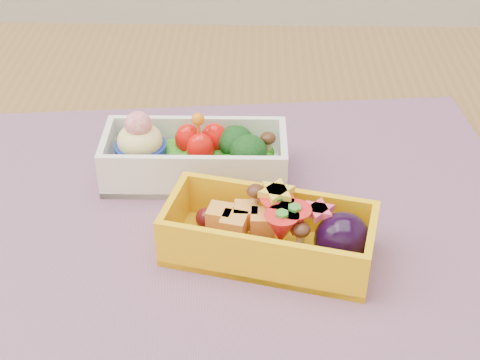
{
  "coord_description": "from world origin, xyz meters",
  "views": [
    {
      "loc": [
        0.07,
        -0.48,
        1.12
      ],
      "look_at": [
        0.06,
        -0.01,
        0.79
      ],
      "focal_mm": 52.61,
      "sensor_mm": 36.0,
      "label": 1
    }
  ],
  "objects_px": {
    "placemat": "(231,221)",
    "bento_yellow": "(273,233)",
    "table": "(181,290)",
    "bento_white": "(194,156)"
  },
  "relations": [
    {
      "from": "placemat",
      "to": "bento_white",
      "type": "bearing_deg",
      "value": 119.5
    },
    {
      "from": "table",
      "to": "placemat",
      "type": "xyz_separation_m",
      "value": [
        0.05,
        -0.02,
        0.1
      ]
    },
    {
      "from": "placemat",
      "to": "bento_white",
      "type": "relative_size",
      "value": 3.12
    },
    {
      "from": "placemat",
      "to": "table",
      "type": "bearing_deg",
      "value": 158.65
    },
    {
      "from": "table",
      "to": "bento_white",
      "type": "relative_size",
      "value": 7.35
    },
    {
      "from": "table",
      "to": "bento_white",
      "type": "xyz_separation_m",
      "value": [
        0.01,
        0.04,
        0.12
      ]
    },
    {
      "from": "placemat",
      "to": "bento_yellow",
      "type": "height_order",
      "value": "bento_yellow"
    },
    {
      "from": "table",
      "to": "placemat",
      "type": "distance_m",
      "value": 0.11
    },
    {
      "from": "bento_white",
      "to": "bento_yellow",
      "type": "relative_size",
      "value": 0.95
    },
    {
      "from": "bento_yellow",
      "to": "placemat",
      "type": "bearing_deg",
      "value": 141.02
    }
  ]
}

